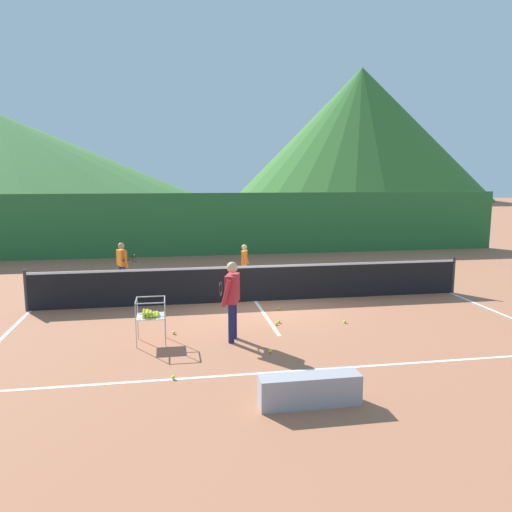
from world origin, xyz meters
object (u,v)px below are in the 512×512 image
Objects in this scene: instructor at (232,294)px; tennis_ball_5 at (279,322)px; courtside_bench at (310,390)px; tennis_ball_8 at (270,351)px; tennis_ball_4 at (278,309)px; tennis_ball_7 at (174,333)px; tennis_ball_0 at (276,324)px; student_0 at (122,261)px; ball_cart at (150,314)px; tennis_ball_6 at (173,377)px; tennis_net at (255,283)px; tennis_ball_1 at (345,322)px; student_1 at (244,260)px.

tennis_ball_5 is (1.21, 1.02, -0.95)m from instructor.
tennis_ball_8 is at bearing 93.38° from courtside_bench.
instructor reaches higher than courtside_bench.
instructor is at bearing -123.89° from tennis_ball_4.
tennis_ball_7 is at bearing 140.80° from tennis_ball_8.
courtside_bench is (-0.36, -3.98, 0.20)m from tennis_ball_0.
ball_cart is at bearing -79.41° from student_0.
tennis_ball_4 is 3.03m from tennis_ball_7.
student_0 is 20.20× the size of tennis_ball_6.
tennis_net reaches higher than tennis_ball_4.
ball_cart is 3.04m from tennis_ball_5.
tennis_ball_4 is (0.42, -0.99, -0.47)m from tennis_net.
instructor is 1.42m from tennis_ball_8.
tennis_ball_5 is (-1.49, 0.27, 0.00)m from tennis_ball_1.
tennis_ball_4 is at bearing -83.45° from student_1.
tennis_ball_5 is at bearing 49.60° from tennis_ball_6.
courtside_bench is (0.75, -3.11, -0.75)m from instructor.
tennis_ball_1 is at bearing -54.66° from tennis_net.
instructor is at bearing -142.05° from tennis_ball_0.
tennis_ball_6 is at bearing -90.85° from tennis_ball_7.
tennis_ball_5 and tennis_ball_8 have the same top height.
tennis_ball_5 is at bearing -88.10° from student_1.
tennis_ball_7 is (-2.39, -0.42, 0.00)m from tennis_ball_5.
ball_cart is 4.04m from courtside_bench.
tennis_ball_6 is (-2.33, -2.69, 0.00)m from tennis_ball_0.
instructor is 24.03× the size of tennis_ball_5.
tennis_ball_1 is 1.00× the size of tennis_ball_4.
student_1 is 18.30× the size of tennis_ball_5.
instructor reaches higher than tennis_ball_1.
student_1 is 4.95m from tennis_ball_1.
courtside_bench reaches higher than tennis_ball_5.
tennis_ball_7 is at bearing -170.13° from tennis_ball_5.
tennis_ball_1 is 1.00× the size of tennis_ball_7.
tennis_ball_6 is (-2.65, -3.96, 0.00)m from tennis_ball_4.
tennis_net is 171.54× the size of tennis_ball_0.
tennis_net reaches higher than courtside_bench.
tennis_ball_7 is (-1.18, 0.61, -0.95)m from instructor.
tennis_ball_5 is at bearing 9.87° from tennis_ball_7.
tennis_ball_5 is 0.05× the size of courtside_bench.
student_1 is 6.29m from tennis_ball_8.
tennis_ball_5 is (0.19, -2.10, -0.47)m from tennis_net.
student_1 is 18.30× the size of tennis_ball_7.
student_0 is at bearing 131.04° from tennis_ball_5.
tennis_ball_7 is at bearing 152.77° from instructor.
tennis_ball_0 is (3.75, -4.57, -0.79)m from student_0.
tennis_ball_5 is (2.85, 0.89, -0.56)m from ball_cart.
courtside_bench is (-0.31, -8.48, -0.52)m from student_1.
student_0 is 7.14m from tennis_ball_1.
tennis_ball_7 is (0.04, 2.43, 0.00)m from tennis_ball_6.
student_1 reaches higher than tennis_ball_0.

